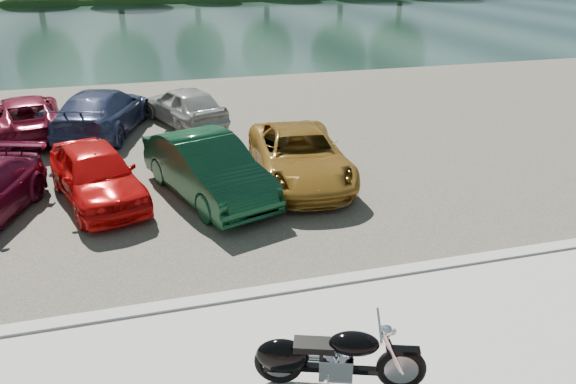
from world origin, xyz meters
name	(u,v)px	position (x,y,z in m)	size (l,w,h in m)	color
ground	(338,365)	(0.00, 0.00, 0.00)	(200.00, 200.00, 0.00)	#595447
kerb	(300,288)	(0.00, 2.00, 0.07)	(60.00, 0.30, 0.14)	#B0AFA6
parking_lot	(220,139)	(0.00, 11.00, 0.02)	(60.00, 18.00, 0.04)	#3D3731
river	(161,27)	(0.00, 40.00, 0.00)	(120.00, 40.00, 0.00)	#1A2F2B
motorcycle	(324,357)	(-0.39, -0.42, 0.56)	(2.25, 1.07, 1.05)	black
car_4	(96,174)	(-3.55, 6.95, 0.73)	(1.63, 4.06, 1.38)	red
car_5	(207,168)	(-0.97, 6.53, 0.78)	(1.58, 4.52, 1.49)	#113E24
car_6	(300,156)	(1.47, 6.97, 0.71)	(2.22, 4.82, 1.34)	#A37125
car_10	(26,116)	(-5.92, 12.89, 0.70)	(2.19, 4.75, 1.32)	maroon
car_11	(102,112)	(-3.56, 12.50, 0.78)	(2.07, 5.09, 1.48)	navy
car_12	(185,105)	(-0.88, 12.83, 0.71)	(1.58, 3.94, 1.34)	#ADACA8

